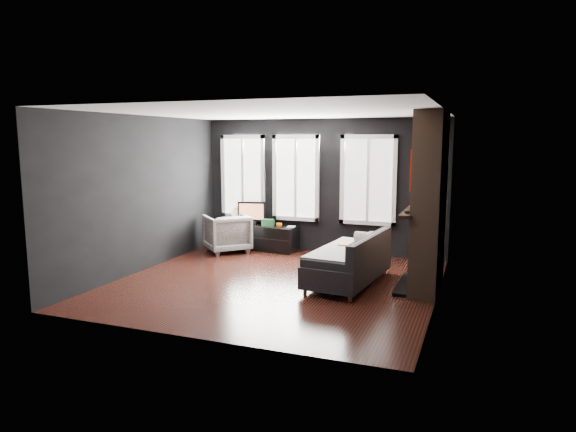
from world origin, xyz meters
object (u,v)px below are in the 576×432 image
at_px(media_console, 263,237).
at_px(book, 287,222).
at_px(armchair, 227,231).
at_px(monitor, 252,211).
at_px(mug, 279,224).
at_px(mantel_vase, 417,199).
at_px(sofa, 348,258).

height_order(media_console, book, book).
xyz_separation_m(armchair, monitor, (0.33, 0.49, 0.36)).
height_order(mug, mantel_vase, mantel_vase).
bearing_deg(mug, mantel_vase, -20.60).
height_order(sofa, armchair, armchair).
relative_size(armchair, mug, 7.32).
relative_size(armchair, mantel_vase, 4.18).
relative_size(mug, mantel_vase, 0.57).
xyz_separation_m(sofa, mantel_vase, (0.95, 0.68, 0.92)).
xyz_separation_m(mug, mantel_vase, (2.83, -1.06, 0.75)).
bearing_deg(armchair, media_console, 170.96).
height_order(monitor, mug, monitor).
distance_m(mug, mantel_vase, 3.12).
relative_size(media_console, mantel_vase, 7.41).
xyz_separation_m(sofa, media_console, (-2.30, 1.87, -0.15)).
relative_size(media_console, monitor, 2.47).
relative_size(book, mantel_vase, 1.05).
height_order(monitor, mantel_vase, mantel_vase).
bearing_deg(mantel_vase, mug, 159.40).
bearing_deg(armchair, mug, 152.04).
bearing_deg(sofa, book, 139.47).
height_order(sofa, media_console, sofa).
xyz_separation_m(monitor, mug, (0.69, -0.17, -0.21)).
xyz_separation_m(sofa, book, (-1.74, 1.84, 0.21)).
bearing_deg(mug, book, 32.47).
bearing_deg(media_console, armchair, -136.54).
bearing_deg(monitor, mug, -24.90).
bearing_deg(media_console, book, 3.81).
bearing_deg(armchair, monitor, -169.60).
distance_m(sofa, monitor, 3.23).
xyz_separation_m(mug, book, (0.14, 0.09, 0.05)).
bearing_deg(sofa, monitor, 149.46).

